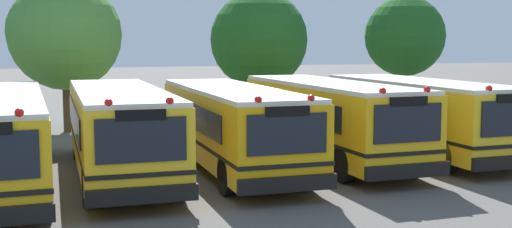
{
  "coord_description": "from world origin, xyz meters",
  "views": [
    {
      "loc": [
        -5.62,
        -18.55,
        3.79
      ],
      "look_at": [
        0.77,
        0.0,
        1.6
      ],
      "focal_mm": 45.35,
      "sensor_mm": 36.0,
      "label": 1
    }
  ],
  "objects_px": {
    "school_bus_3": "(328,117)",
    "tree_2": "(257,39)",
    "tree_3": "(403,36)",
    "school_bus_2": "(232,124)",
    "tree_1": "(61,33)",
    "school_bus_1": "(119,128)",
    "school_bus_4": "(419,114)"
  },
  "relations": [
    {
      "from": "school_bus_2",
      "to": "school_bus_3",
      "type": "height_order",
      "value": "school_bus_3"
    },
    {
      "from": "school_bus_3",
      "to": "tree_1",
      "type": "xyz_separation_m",
      "value": [
        -7.72,
        9.71,
        2.74
      ]
    },
    {
      "from": "school_bus_1",
      "to": "tree_2",
      "type": "relative_size",
      "value": 1.58
    },
    {
      "from": "school_bus_1",
      "to": "school_bus_2",
      "type": "xyz_separation_m",
      "value": [
        3.32,
        -0.09,
        -0.02
      ]
    },
    {
      "from": "school_bus_1",
      "to": "school_bus_2",
      "type": "relative_size",
      "value": 1.02
    },
    {
      "from": "school_bus_4",
      "to": "school_bus_2",
      "type": "bearing_deg",
      "value": 2.98
    },
    {
      "from": "school_bus_4",
      "to": "school_bus_3",
      "type": "bearing_deg",
      "value": 1.07
    },
    {
      "from": "tree_2",
      "to": "school_bus_1",
      "type": "bearing_deg",
      "value": -125.81
    },
    {
      "from": "tree_2",
      "to": "tree_3",
      "type": "relative_size",
      "value": 1.03
    },
    {
      "from": "school_bus_2",
      "to": "tree_2",
      "type": "relative_size",
      "value": 1.55
    },
    {
      "from": "school_bus_3",
      "to": "tree_2",
      "type": "distance_m",
      "value": 11.28
    },
    {
      "from": "school_bus_1",
      "to": "tree_1",
      "type": "height_order",
      "value": "tree_1"
    },
    {
      "from": "tree_1",
      "to": "tree_3",
      "type": "height_order",
      "value": "tree_1"
    },
    {
      "from": "school_bus_1",
      "to": "tree_1",
      "type": "relative_size",
      "value": 1.53
    },
    {
      "from": "school_bus_1",
      "to": "school_bus_2",
      "type": "distance_m",
      "value": 3.32
    },
    {
      "from": "school_bus_4",
      "to": "tree_1",
      "type": "relative_size",
      "value": 1.42
    },
    {
      "from": "school_bus_2",
      "to": "tree_1",
      "type": "bearing_deg",
      "value": -64.98
    },
    {
      "from": "school_bus_3",
      "to": "school_bus_4",
      "type": "relative_size",
      "value": 1.02
    },
    {
      "from": "school_bus_3",
      "to": "tree_2",
      "type": "height_order",
      "value": "tree_2"
    },
    {
      "from": "tree_3",
      "to": "school_bus_3",
      "type": "bearing_deg",
      "value": -132.03
    },
    {
      "from": "school_bus_4",
      "to": "tree_3",
      "type": "bearing_deg",
      "value": -118.58
    },
    {
      "from": "school_bus_2",
      "to": "school_bus_3",
      "type": "xyz_separation_m",
      "value": [
        3.31,
        0.29,
        0.04
      ]
    },
    {
      "from": "tree_3",
      "to": "school_bus_2",
      "type": "bearing_deg",
      "value": -140.53
    },
    {
      "from": "school_bus_3",
      "to": "tree_2",
      "type": "relative_size",
      "value": 1.5
    },
    {
      "from": "school_bus_4",
      "to": "school_bus_1",
      "type": "bearing_deg",
      "value": 1.46
    },
    {
      "from": "school_bus_1",
      "to": "school_bus_2",
      "type": "bearing_deg",
      "value": 179.82
    },
    {
      "from": "school_bus_3",
      "to": "tree_3",
      "type": "xyz_separation_m",
      "value": [
        8.53,
        9.46,
        2.69
      ]
    },
    {
      "from": "school_bus_1",
      "to": "tree_1",
      "type": "xyz_separation_m",
      "value": [
        -1.1,
        9.9,
        2.77
      ]
    },
    {
      "from": "school_bus_4",
      "to": "tree_2",
      "type": "bearing_deg",
      "value": -79.42
    },
    {
      "from": "school_bus_3",
      "to": "tree_1",
      "type": "bearing_deg",
      "value": -51.9
    },
    {
      "from": "tree_1",
      "to": "tree_3",
      "type": "xyz_separation_m",
      "value": [
        16.25,
        -0.24,
        -0.06
      ]
    },
    {
      "from": "school_bus_3",
      "to": "school_bus_1",
      "type": "bearing_deg",
      "value": 1.26
    }
  ]
}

